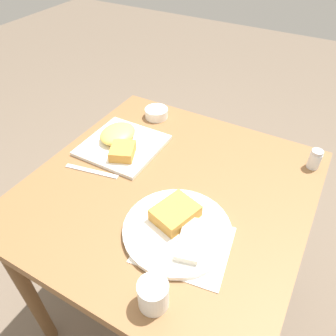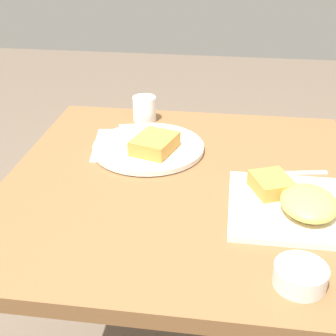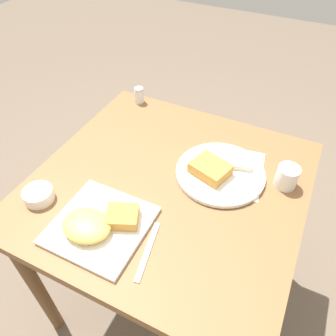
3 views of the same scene
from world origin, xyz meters
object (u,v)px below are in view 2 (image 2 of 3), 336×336
Objects in this scene: plate_oval_far at (148,145)px; coffee_mug at (144,109)px; sauce_ramekin at (300,275)px; butter_knife at (289,173)px; plate_square_near at (294,202)px.

coffee_mug reaches higher than plate_oval_far.
sauce_ramekin reaches higher than butter_knife.
butter_knife is at bearing -1.62° from plate_square_near.
butter_knife is (-0.08, -0.37, -0.02)m from plate_oval_far.
plate_oval_far is at bearing -22.51° from butter_knife.
sauce_ramekin is 1.23× the size of coffee_mug.
plate_square_near is 2.84× the size of sauce_ramekin.
plate_square_near is at bearing -123.44° from plate_oval_far.
sauce_ramekin is at bearing -143.44° from plate_oval_far.
plate_oval_far reaches higher than sauce_ramekin.
sauce_ramekin is (-0.48, -0.36, 0.00)m from plate_oval_far.
plate_square_near is 0.17m from butter_knife.
coffee_mug reaches higher than plate_square_near.
sauce_ramekin is at bearing 177.05° from plate_square_near.
butter_knife is (0.40, -0.02, -0.02)m from sauce_ramekin.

